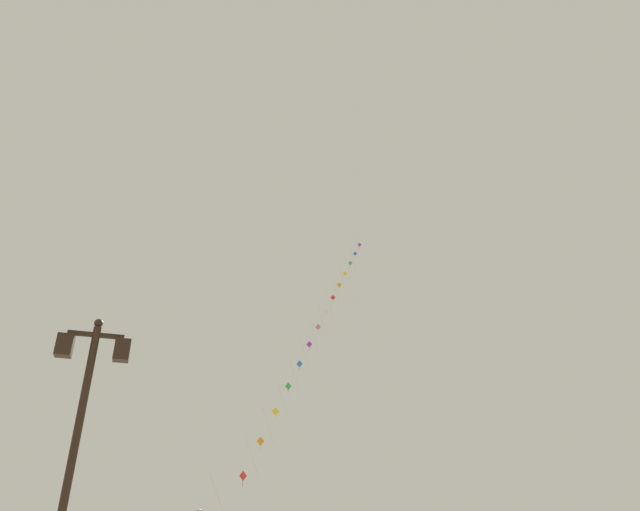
{
  "coord_description": "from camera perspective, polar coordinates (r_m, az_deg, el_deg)",
  "views": [
    {
      "loc": [
        -1.29,
        -2.68,
        1.47
      ],
      "look_at": [
        5.33,
        16.89,
        11.68
      ],
      "focal_mm": 29.74,
      "sensor_mm": 36.0,
      "label": 1
    }
  ],
  "objects": [
    {
      "name": "kite_train",
      "position": [
        33.08,
        -0.31,
        -7.92
      ],
      "size": [
        13.64,
        16.48,
        22.92
      ],
      "color": "brown",
      "rests_on": "ground_plane"
    },
    {
      "name": "twin_lantern_lamp_post",
      "position": [
        10.53,
        -24.07,
        -13.93
      ],
      "size": [
        1.27,
        0.28,
        4.82
      ],
      "color": "black",
      "rests_on": "ground_plane"
    }
  ]
}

